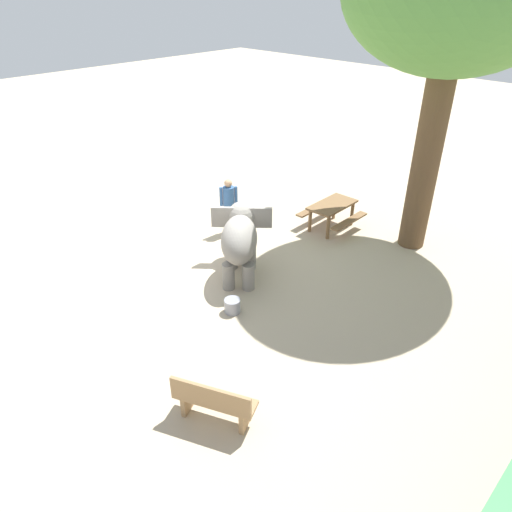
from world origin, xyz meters
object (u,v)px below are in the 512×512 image
at_px(person_handler, 229,202).
at_px(picnic_table_near, 332,210).
at_px(elephant, 240,237).
at_px(wooden_bench, 213,401).
at_px(feed_bucket, 232,306).

relative_size(person_handler, picnic_table_near, 1.07).
distance_m(elephant, wooden_bench, 4.66).
distance_m(wooden_bench, feed_bucket, 3.03).
bearing_deg(feed_bucket, elephant, -140.59).
height_order(picnic_table_near, feed_bucket, picnic_table_near).
height_order(person_handler, feed_bucket, person_handler).
bearing_deg(elephant, person_handler, 12.01).
distance_m(elephant, picnic_table_near, 3.60).
bearing_deg(elephant, picnic_table_near, -44.47).
height_order(elephant, feed_bucket, elephant).
relative_size(person_handler, wooden_bench, 1.12).
bearing_deg(person_handler, picnic_table_near, 85.95).
height_order(elephant, wooden_bench, elephant).
bearing_deg(elephant, feed_bucket, 177.41).
height_order(elephant, person_handler, person_handler).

